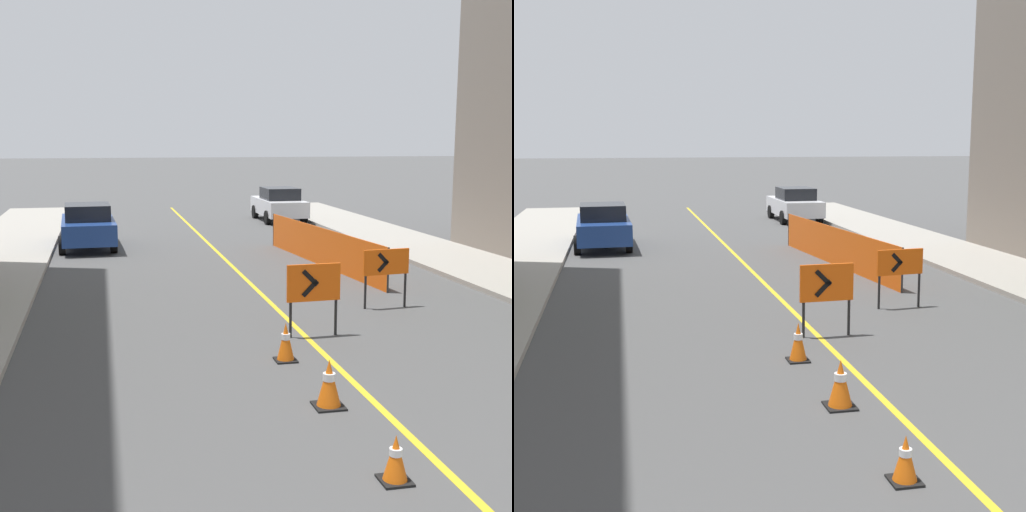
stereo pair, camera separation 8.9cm
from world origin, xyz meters
TOP-DOWN VIEW (x-y plane):
  - lane_stripe at (0.00, 21.10)m, footprint 0.12×42.20m
  - sidewalk_right at (7.10, 21.10)m, footprint 3.16×42.20m
  - traffic_cone_fourth at (-0.69, 9.01)m, footprint 0.35×0.35m
  - traffic_cone_fifth at (-0.72, 11.35)m, footprint 0.44×0.44m
  - traffic_cone_farthest at (-0.78, 13.60)m, footprint 0.38×0.38m
  - arrow_barricade_primary at (0.15, 15.01)m, footprint 1.09×0.11m
  - arrow_barricade_secondary at (2.47, 16.96)m, footprint 1.15×0.17m
  - safety_mesh_fence at (2.70, 22.69)m, footprint 0.95×8.53m
  - parked_car_curb_near at (-4.34, 27.73)m, footprint 1.96×4.37m
  - parked_car_curb_mid at (4.36, 34.53)m, footprint 1.93×4.31m

SIDE VIEW (x-z plane):
  - lane_stripe at x=0.00m, z-range 0.00..0.01m
  - sidewalk_right at x=7.10m, z-range 0.00..0.13m
  - traffic_cone_fourth at x=-0.69m, z-range 0.00..0.56m
  - traffic_cone_farthest at x=-0.78m, z-range 0.00..0.69m
  - traffic_cone_fifth at x=-0.72m, z-range 0.00..0.71m
  - safety_mesh_fence at x=2.70m, z-range 0.00..1.17m
  - parked_car_curb_near at x=-4.34m, z-range 0.00..1.59m
  - parked_car_curb_mid at x=4.36m, z-range 0.00..1.59m
  - arrow_barricade_secondary at x=2.47m, z-range 0.32..1.69m
  - arrow_barricade_primary at x=0.15m, z-range 0.30..1.75m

